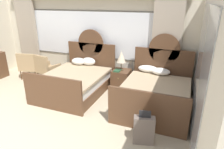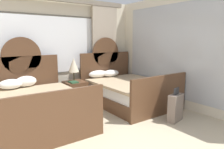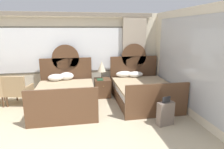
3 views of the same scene
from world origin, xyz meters
name	(u,v)px [view 3 (image 3 of 3)]	position (x,y,z in m)	size (l,w,h in m)	color
wall_back_window	(61,53)	(0.00, 3.97, 1.41)	(6.60, 0.22, 2.70)	beige
wall_right_mirror	(193,63)	(3.33, 1.71, 1.35)	(0.08, 4.57, 2.70)	beige
bed_near_window	(65,95)	(0.15, 2.78, 0.35)	(1.64, 2.15, 1.69)	brown
bed_near_mirror	(142,91)	(2.43, 2.78, 0.35)	(1.64, 2.15, 1.69)	brown
nightstand_between_beds	(102,88)	(1.29, 3.45, 0.30)	(0.50, 0.53, 0.59)	brown
table_lamp_on_nightstand	(102,67)	(1.28, 3.47, 1.00)	(0.27, 0.27, 0.59)	brown
book_on_nightstand	(100,79)	(1.20, 3.35, 0.61)	(0.18, 0.26, 0.03)	#285133
armchair_by_window_left	(18,90)	(-1.20, 3.16, 0.47)	(0.73, 0.73, 0.91)	tan
suitcase_on_floor	(165,114)	(2.48, 1.29, 0.28)	(0.41, 0.25, 0.69)	#75665B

